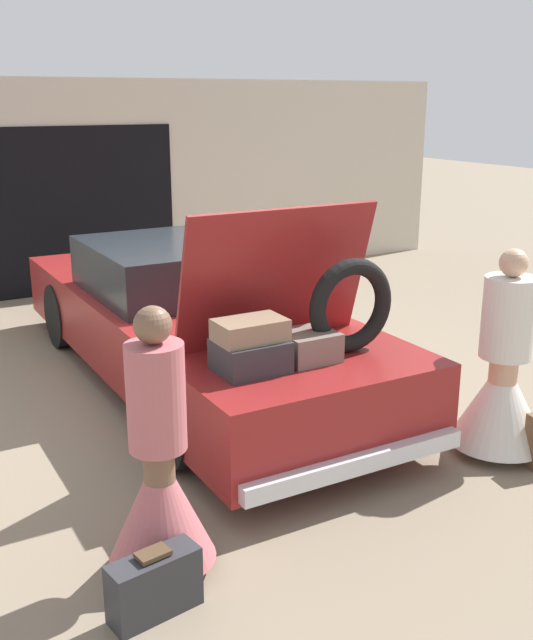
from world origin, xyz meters
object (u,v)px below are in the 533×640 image
(person_right, at_px, (502,383))
(suitcase_beside_left_person, at_px, (154,585))
(person_left, at_px, (160,482))
(car, at_px, (192,319))

(person_right, bearing_deg, suitcase_beside_left_person, 111.87)
(person_right, height_order, suitcase_beside_left_person, person_right)
(suitcase_beside_left_person, bearing_deg, person_right, 9.38)
(person_left, height_order, suitcase_beside_left_person, person_left)
(car, bearing_deg, suitcase_beside_left_person, -117.43)
(car, height_order, person_left, car)
(person_left, relative_size, person_right, 1.00)
(person_left, bearing_deg, person_right, 93.18)
(car, distance_m, suitcase_beside_left_person, 3.38)
(car, xyz_separation_m, person_left, (-1.37, -2.64, -0.04))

